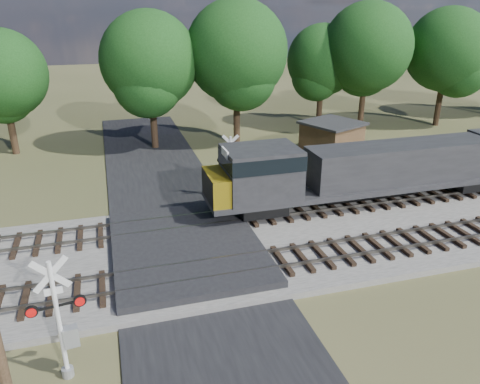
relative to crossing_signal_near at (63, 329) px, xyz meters
name	(u,v)px	position (x,y,z in m)	size (l,w,h in m)	color
ground	(189,259)	(5.11, 6.34, -1.86)	(160.00, 160.00, 0.00)	#3C4324
ballast_bed	(369,226)	(15.11, 6.84, -1.71)	(140.00, 10.00, 0.30)	gray
road	(189,258)	(5.11, 6.34, -1.82)	(7.00, 60.00, 0.08)	black
crossing_panel	(187,248)	(5.11, 6.84, -1.54)	(7.00, 9.00, 0.62)	#262628
track_near	(264,263)	(8.23, 4.34, -1.45)	(140.00, 2.60, 0.33)	black
track_far	(235,218)	(8.23, 9.34, -1.45)	(140.00, 2.60, 0.33)	black
crossing_signal_near	(63,329)	(0.00, 0.00, 0.00)	(1.80, 0.42, 4.47)	silver
crossing_signal_far	(229,173)	(8.93, 13.02, -0.14)	(1.65, 0.46, 4.12)	silver
equipment_shed	(331,139)	(19.00, 19.32, -0.47)	(5.29, 5.29, 2.74)	#48321F
treeline	(244,58)	(13.91, 26.62, 5.07)	(74.01, 11.80, 11.86)	black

